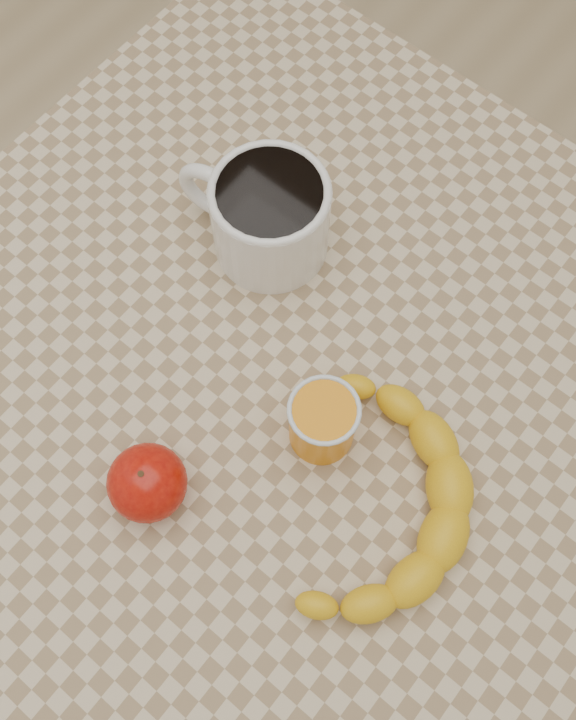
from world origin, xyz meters
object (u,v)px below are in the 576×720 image
Objects in this scene: banana at (382,505)px; table at (288,397)px; orange_juice_glass at (323,422)px; coffee_mug at (267,215)px; apple at (147,483)px.

table is at bearing 142.24° from banana.
coffee_mug is at bearing 143.15° from orange_juice_glass.
orange_juice_glass is at bearing -36.85° from coffee_mug.
banana is at bearing 34.26° from apple.
apple is at bearing -72.53° from coffee_mug.
orange_juice_glass reaches higher than table.
table is at bearing -42.56° from coffee_mug.
table is at bearing 154.03° from orange_juice_glass.
table is 0.19m from banana.
orange_juice_glass is 0.09m from banana.
coffee_mug is at bearing 131.73° from banana.
banana is at bearing -30.42° from coffee_mug.
orange_juice_glass is 0.16m from apple.
banana is (0.15, -0.05, 0.11)m from table.
apple is at bearing -163.60° from banana.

